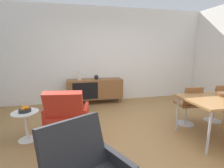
% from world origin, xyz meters
% --- Properties ---
extents(ground_plane, '(8.32, 8.32, 0.00)m').
position_xyz_m(ground_plane, '(0.00, 0.00, 0.00)').
color(ground_plane, '#9E7242').
extents(wall_back, '(6.80, 0.12, 2.80)m').
position_xyz_m(wall_back, '(0.00, 2.60, 1.40)').
color(wall_back, white).
rests_on(wall_back, ground_plane).
extents(sideboard, '(1.60, 0.45, 0.72)m').
position_xyz_m(sideboard, '(-0.37, 2.30, 0.44)').
color(sideboard, brown).
rests_on(sideboard, ground_plane).
extents(vase_cobalt, '(0.12, 0.12, 0.25)m').
position_xyz_m(vase_cobalt, '(-0.82, 2.30, 0.80)').
color(vase_cobalt, beige).
rests_on(vase_cobalt, sideboard).
extents(vase_sculptural_dark, '(0.13, 0.13, 0.13)m').
position_xyz_m(vase_sculptural_dark, '(-0.33, 2.30, 0.79)').
color(vase_sculptural_dark, black).
rests_on(vase_sculptural_dark, sideboard).
extents(dining_chair_back_right, '(0.42, 0.44, 0.86)m').
position_xyz_m(dining_chair_back_right, '(2.03, 0.38, 0.47)').
color(dining_chair_back_right, brown).
rests_on(dining_chair_back_right, ground_plane).
extents(dining_chair_back_left, '(0.43, 0.45, 0.86)m').
position_xyz_m(dining_chair_back_left, '(1.33, 0.38, 0.47)').
color(dining_chair_back_left, brown).
rests_on(dining_chair_back_left, ground_plane).
extents(lounge_chair_red, '(0.79, 0.74, 0.95)m').
position_xyz_m(lounge_chair_red, '(-1.11, 0.34, 0.47)').
color(lounge_chair_red, red).
rests_on(lounge_chair_red, ground_plane).
extents(side_table_round, '(0.44, 0.44, 0.52)m').
position_xyz_m(side_table_round, '(-1.81, 0.51, 0.32)').
color(side_table_round, white).
rests_on(side_table_round, ground_plane).
extents(fruit_bowl, '(0.20, 0.20, 0.11)m').
position_xyz_m(fruit_bowl, '(-1.81, 0.51, 0.56)').
color(fruit_bowl, '#262628').
rests_on(fruit_bowl, side_table_round).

